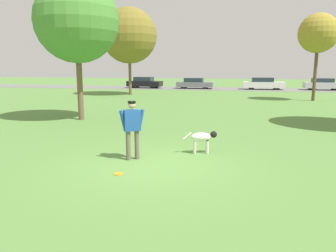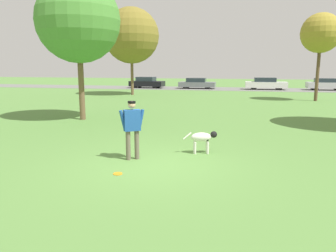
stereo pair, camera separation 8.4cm
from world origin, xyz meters
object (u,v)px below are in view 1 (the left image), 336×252
Objects in this scene: frisbee at (118,174)px; parked_car_grey at (195,83)px; tree_near_left at (77,21)px; parked_car_white at (263,84)px; tree_far_right at (318,33)px; person at (132,125)px; dog at (203,138)px; parked_car_black at (145,83)px; tree_far_left at (129,36)px; parked_car_silver at (323,84)px.

frisbee is 0.05× the size of parked_car_grey.
parked_car_white is (10.19, 23.38, -4.02)m from tree_near_left.
frisbee is 0.04× the size of tree_far_right.
tree_far_right is 1.43× the size of parked_car_white.
parked_car_grey is (-2.16, 29.55, -0.38)m from person.
dog is 0.25× the size of parked_car_grey.
parked_car_black is at bearing 98.57° from tree_near_left.
person is 0.40× the size of parked_car_black.
tree_far_right is 12.66m from parked_car_white.
tree_far_right is 16.27m from parked_car_grey.
dog is 21.33m from tree_far_left.
dog is 28.67m from parked_car_white.
parked_car_white is at bearing -176.46° from parked_car_silver.
tree_far_right is at bearing 42.10° from tree_near_left.
dog is (1.86, 1.10, -0.51)m from person.
person is 2.22m from dog.
parked_car_silver is (16.53, 23.90, -4.04)m from tree_near_left.
dog is at bearing 53.15° from frisbee.
tree_near_left is (2.13, -13.85, -0.56)m from tree_far_left.
parked_car_grey is at bearing 62.26° from person.
parked_car_grey is 14.02m from parked_car_silver.
parked_car_grey is at bearing 179.04° from parked_car_white.
parked_car_black is (-8.18, 29.36, -0.34)m from person.
tree_near_left reaches higher than parked_car_grey.
frisbee is at bearing -111.80° from parked_car_silver.
person is 0.40× the size of parked_car_grey.
dog is at bearing -98.13° from parked_car_white.
dog is 0.15× the size of tree_near_left.
person is 0.41× the size of parked_car_silver.
tree_near_left is 1.04× the size of tree_far_right.
tree_far_right is at bearing -31.96° from parked_car_black.
parked_car_white is (-2.89, 11.56, -4.27)m from tree_far_right.
tree_far_left reaches higher than parked_car_white.
parked_car_silver is at bearing 69.39° from frisbee.
parked_car_black is (-8.23, 30.66, 0.64)m from frisbee.
dog is at bearing -37.71° from tree_near_left.
parked_car_grey is (2.51, 23.40, -4.08)m from tree_near_left.
tree_near_left is at bearing 95.33° from person.
dog is 0.23× the size of parked_car_white.
frisbee is at bearing -85.73° from parked_car_grey.
tree_far_left reaches higher than tree_near_left.
tree_far_left reaches higher than parked_car_silver.
tree_far_left reaches higher than dog.
tree_far_left is at bearing -115.75° from parked_car_grey.
tree_near_left reaches higher than frisbee.
parked_car_white is 6.36m from parked_car_silver.
tree_near_left is at bearing -78.90° from parked_car_black.
tree_far_left is 11.59m from parked_car_grey.
person is 29.63m from parked_car_grey.
parked_car_silver is at bearing 36.56° from person.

